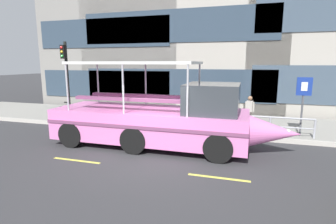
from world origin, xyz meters
name	(u,v)px	position (x,y,z in m)	size (l,w,h in m)	color
ground_plane	(154,156)	(0.00, 0.00, 0.00)	(120.00, 120.00, 0.00)	#333335
sidewalk	(188,121)	(0.00, 5.60, 0.09)	(32.00, 4.80, 0.18)	gray
curb_edge	(177,132)	(0.00, 3.11, 0.09)	(32.00, 0.18, 0.18)	#B2ADA3
lane_centreline	(142,168)	(0.00, -1.16, 0.00)	(25.80, 0.12, 0.01)	#DBD64C
curb_guardrail	(173,117)	(-0.28, 3.45, 0.74)	(12.30, 0.09, 0.84)	#9EA0A8
traffic_light_pole	(66,73)	(-6.44, 3.85, 2.74)	(0.24, 0.46, 4.23)	black
parking_sign	(303,97)	(5.33, 3.72, 1.89)	(0.60, 0.12, 2.52)	#4C4F54
leaned_bicycle	(70,112)	(-6.40, 3.88, 0.56)	(1.74, 0.46, 0.96)	black
duck_tour_boat	(163,119)	(-0.08, 1.21, 1.10)	(9.55, 2.59, 3.34)	pink
pedestrian_near_bow	(250,109)	(3.21, 4.75, 1.11)	(0.43, 0.24, 1.54)	#47423D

